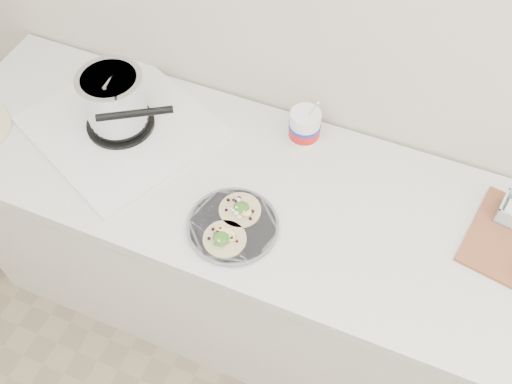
% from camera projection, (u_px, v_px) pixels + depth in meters
% --- Properties ---
extents(counter, '(2.44, 0.66, 0.90)m').
position_uv_depth(counter, '(301.00, 273.00, 2.03)').
color(counter, silver).
rests_on(counter, ground).
extents(stove, '(0.69, 0.67, 0.26)m').
position_uv_depth(stove, '(117.00, 109.00, 1.77)').
color(stove, silver).
rests_on(stove, counter).
extents(taco_plate, '(0.26, 0.26, 0.04)m').
position_uv_depth(taco_plate, '(232.00, 224.00, 1.60)').
color(taco_plate, slate).
rests_on(taco_plate, counter).
extents(tub, '(0.10, 0.10, 0.22)m').
position_uv_depth(tub, '(305.00, 125.00, 1.75)').
color(tub, white).
rests_on(tub, counter).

